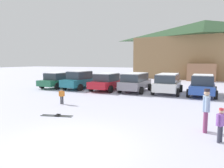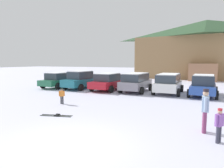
# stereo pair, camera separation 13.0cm
# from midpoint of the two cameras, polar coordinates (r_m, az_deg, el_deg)

# --- Properties ---
(ground) EXTENTS (160.00, 160.00, 0.00)m
(ground) POSITION_cam_midpoint_polar(r_m,az_deg,el_deg) (6.84, -11.60, -16.78)
(ground) COLOR silver
(ski_lodge) EXTENTS (21.49, 11.24, 9.15)m
(ski_lodge) POSITION_cam_midpoint_polar(r_m,az_deg,el_deg) (35.27, 25.21, 9.00)
(ski_lodge) COLOR #95734B
(ski_lodge) RESTS_ON ground
(parked_green_coupe) EXTENTS (2.24, 4.45, 1.57)m
(parked_green_coupe) POSITION_cam_midpoint_polar(r_m,az_deg,el_deg) (21.42, -14.72, 1.17)
(parked_green_coupe) COLOR #276D4B
(parked_green_coupe) RESTS_ON ground
(parked_teal_hatchback) EXTENTS (2.38, 4.49, 1.77)m
(parked_teal_hatchback) POSITION_cam_midpoint_polar(r_m,az_deg,el_deg) (19.97, -8.56, 1.18)
(parked_teal_hatchback) COLOR #207182
(parked_teal_hatchback) RESTS_ON ground
(parked_red_sedan) EXTENTS (2.43, 4.40, 1.61)m
(parked_red_sedan) POSITION_cam_midpoint_polar(r_m,az_deg,el_deg) (18.62, -0.94, 0.68)
(parked_red_sedan) COLOR #B51B27
(parked_red_sedan) RESTS_ON ground
(parked_grey_wagon) EXTENTS (2.24, 4.19, 1.67)m
(parked_grey_wagon) POSITION_cam_midpoint_polar(r_m,az_deg,el_deg) (17.86, 7.04, 0.66)
(parked_grey_wagon) COLOR gray
(parked_grey_wagon) RESTS_ON ground
(parked_white_suv) EXTENTS (2.18, 4.19, 1.67)m
(parked_white_suv) POSITION_cam_midpoint_polar(r_m,az_deg,el_deg) (17.42, 16.01, 0.31)
(parked_white_suv) COLOR silver
(parked_white_suv) RESTS_ON ground
(parked_blue_hatchback) EXTENTS (2.20, 4.40, 1.68)m
(parked_blue_hatchback) POSITION_cam_midpoint_polar(r_m,az_deg,el_deg) (17.19, 24.84, -0.33)
(parked_blue_hatchback) COLOR #2A4EA6
(parked_blue_hatchback) RESTS_ON ground
(skier_child_in_orange_jacket) EXTENTS (0.29, 0.27, 0.99)m
(skier_child_in_orange_jacket) POSITION_cam_midpoint_polar(r_m,az_deg,el_deg) (13.04, -13.86, -3.13)
(skier_child_in_orange_jacket) COLOR #21232A
(skier_child_in_orange_jacket) RESTS_ON ground
(skier_adult_in_blue_parka) EXTENTS (0.25, 0.62, 1.67)m
(skier_adult_in_blue_parka) POSITION_cam_midpoint_polar(r_m,az_deg,el_deg) (8.35, 25.46, -6.24)
(skier_adult_in_blue_parka) COLOR #7E3862
(skier_adult_in_blue_parka) RESTS_ON ground
(skier_child_in_purple_jacket) EXTENTS (0.29, 0.38, 1.16)m
(skier_child_in_purple_jacket) POSITION_cam_midpoint_polar(r_m,az_deg,el_deg) (7.58, 28.74, -9.88)
(skier_child_in_purple_jacket) COLOR #3A394B
(skier_child_in_purple_jacket) RESTS_ON ground
(pair_of_skis) EXTENTS (1.63, 0.68, 0.08)m
(pair_of_skis) POSITION_cam_midpoint_polar(r_m,az_deg,el_deg) (10.38, -15.24, -8.66)
(pair_of_skis) COLOR black
(pair_of_skis) RESTS_ON ground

